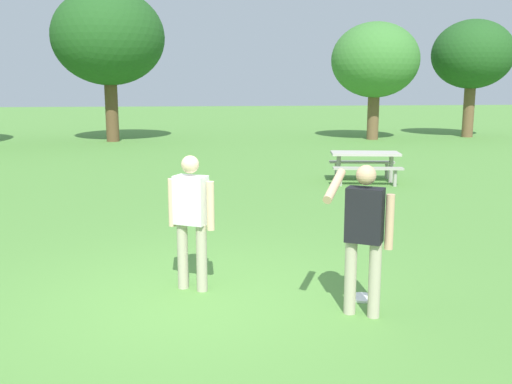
% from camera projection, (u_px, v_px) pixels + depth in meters
% --- Properties ---
extents(ground_plane, '(120.00, 120.00, 0.00)m').
position_uv_depth(ground_plane, '(196.00, 298.00, 6.67)').
color(ground_plane, '#568E3D').
extents(person_thrower, '(0.54, 0.38, 1.64)m').
position_uv_depth(person_thrower, '(191.00, 214.00, 6.77)').
color(person_thrower, '#B7AD93').
rests_on(person_thrower, ground).
extents(person_catcher, '(0.81, 0.57, 1.64)m').
position_uv_depth(person_catcher, '(364.00, 229.00, 5.98)').
color(person_catcher, '#B7AD93').
rests_on(person_catcher, ground).
extents(frisbee, '(0.30, 0.30, 0.03)m').
position_uv_depth(frisbee, '(362.00, 298.00, 6.64)').
color(frisbee, white).
rests_on(frisbee, ground).
extents(picnic_table_near, '(1.92, 1.69, 0.77)m').
position_uv_depth(picnic_table_near, '(365.00, 160.00, 14.45)').
color(picnic_table_near, '#B2ADA3').
rests_on(picnic_table_near, ground).
extents(tree_broad_center, '(4.74, 4.74, 6.45)m').
position_uv_depth(tree_broad_center, '(108.00, 38.00, 24.16)').
color(tree_broad_center, brown).
rests_on(tree_broad_center, ground).
extents(tree_far_right, '(3.88, 3.88, 5.17)m').
position_uv_depth(tree_far_right, '(375.00, 61.00, 25.23)').
color(tree_far_right, brown).
rests_on(tree_far_right, ground).
extents(tree_slender_mid, '(3.71, 3.71, 5.41)m').
position_uv_depth(tree_slender_mid, '(472.00, 55.00, 26.37)').
color(tree_slender_mid, brown).
rests_on(tree_slender_mid, ground).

